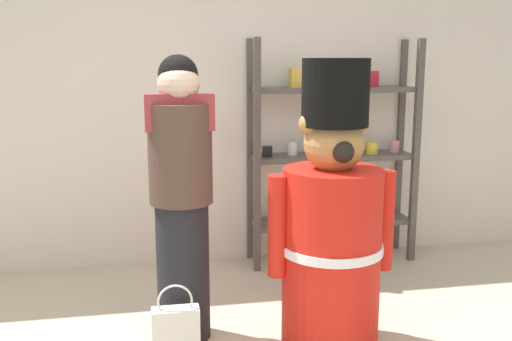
# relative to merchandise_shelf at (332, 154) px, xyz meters

# --- Properties ---
(back_wall) EXTENTS (6.40, 0.12, 2.60)m
(back_wall) POSITION_rel_merchandise_shelf_xyz_m (-0.99, 0.22, 0.43)
(back_wall) COLOR silver
(back_wall) RESTS_ON ground_plane
(merchandise_shelf) EXTENTS (1.32, 0.35, 1.76)m
(merchandise_shelf) POSITION_rel_merchandise_shelf_xyz_m (0.00, 0.00, 0.00)
(merchandise_shelf) COLOR #4C4742
(merchandise_shelf) RESTS_ON ground_plane
(teddy_bear_guard) EXTENTS (0.72, 0.57, 1.61)m
(teddy_bear_guard) POSITION_rel_merchandise_shelf_xyz_m (-0.44, -1.36, -0.19)
(teddy_bear_guard) COLOR red
(teddy_bear_guard) RESTS_ON ground_plane
(person_shopper) EXTENTS (0.37, 0.35, 1.63)m
(person_shopper) POSITION_rel_merchandise_shelf_xyz_m (-1.25, -1.13, -0.02)
(person_shopper) COLOR black
(person_shopper) RESTS_ON ground_plane
(shopping_bag) EXTENTS (0.25, 0.10, 0.43)m
(shopping_bag) POSITION_rel_merchandise_shelf_xyz_m (-1.31, -1.39, -0.71)
(shopping_bag) COLOR silver
(shopping_bag) RESTS_ON ground_plane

